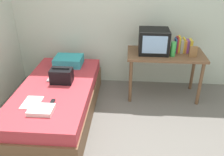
# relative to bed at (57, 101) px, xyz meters

# --- Properties ---
(wall_back) EXTENTS (5.20, 0.10, 2.60)m
(wall_back) POSITION_rel_bed_xyz_m (0.99, 1.16, 1.07)
(wall_back) COLOR silver
(wall_back) RESTS_ON ground
(bed) EXTENTS (1.00, 2.00, 0.47)m
(bed) POSITION_rel_bed_xyz_m (0.00, 0.00, 0.00)
(bed) COLOR brown
(bed) RESTS_ON ground
(desk) EXTENTS (1.16, 0.60, 0.74)m
(desk) POSITION_rel_bed_xyz_m (1.55, 0.67, 0.41)
(desk) COLOR brown
(desk) RESTS_ON ground
(tv) EXTENTS (0.44, 0.39, 0.36)m
(tv) POSITION_rel_bed_xyz_m (1.35, 0.68, 0.69)
(tv) COLOR black
(tv) RESTS_ON desk
(water_bottle) EXTENTS (0.08, 0.08, 0.22)m
(water_bottle) POSITION_rel_bed_xyz_m (1.63, 0.55, 0.61)
(water_bottle) COLOR green
(water_bottle) RESTS_ON desk
(book_row) EXTENTS (0.25, 0.17, 0.25)m
(book_row) POSITION_rel_bed_xyz_m (1.80, 0.74, 0.61)
(book_row) COLOR #2D5699
(book_row) RESTS_ON desk
(picture_frame) EXTENTS (0.11, 0.02, 0.16)m
(picture_frame) POSITION_rel_bed_xyz_m (1.92, 0.54, 0.59)
(picture_frame) COLOR olive
(picture_frame) RESTS_ON desk
(pillow) EXTENTS (0.44, 0.36, 0.14)m
(pillow) POSITION_rel_bed_xyz_m (0.02, 0.71, 0.31)
(pillow) COLOR #33A8B7
(pillow) RESTS_ON bed
(handbag) EXTENTS (0.30, 0.20, 0.23)m
(handbag) POSITION_rel_bed_xyz_m (0.06, 0.11, 0.34)
(handbag) COLOR black
(handbag) RESTS_ON bed
(magazine) EXTENTS (0.21, 0.29, 0.01)m
(magazine) POSITION_rel_bed_xyz_m (-0.17, -0.44, 0.24)
(magazine) COLOR white
(magazine) RESTS_ON bed
(remote_dark) EXTENTS (0.04, 0.16, 0.02)m
(remote_dark) POSITION_rel_bed_xyz_m (0.08, -0.44, 0.25)
(remote_dark) COLOR black
(remote_dark) RESTS_ON bed
(remote_silver) EXTENTS (0.04, 0.14, 0.02)m
(remote_silver) POSITION_rel_bed_xyz_m (-0.14, 0.17, 0.25)
(remote_silver) COLOR #B7B7BC
(remote_silver) RESTS_ON bed
(folded_towel) EXTENTS (0.28, 0.22, 0.05)m
(folded_towel) POSITION_rel_bed_xyz_m (0.01, -0.61, 0.27)
(folded_towel) COLOR white
(folded_towel) RESTS_ON bed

